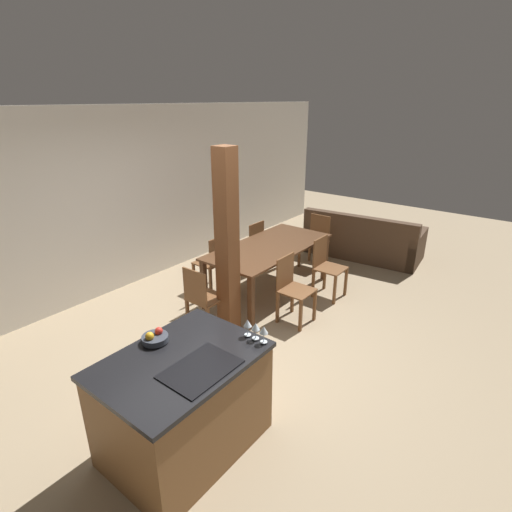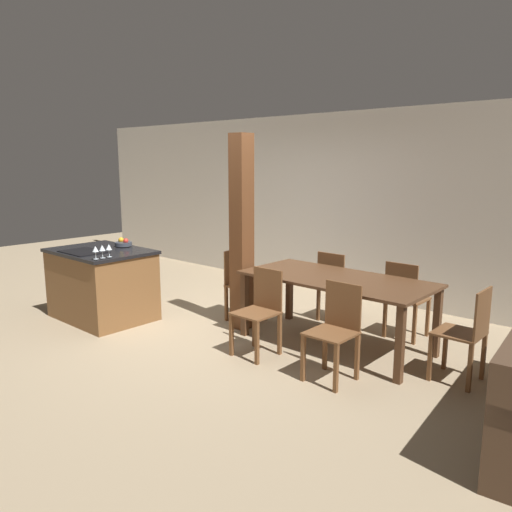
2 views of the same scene
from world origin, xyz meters
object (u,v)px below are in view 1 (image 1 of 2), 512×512
wine_glass_middle (256,327)px  dining_chair_near_right (326,266)px  dining_chair_near_left (292,288)px  timber_post (227,246)px  wine_glass_near (264,330)px  kitchen_island (184,403)px  dining_chair_head_end (203,298)px  couch (363,241)px  fruit_bowl (155,337)px  wine_glass_far (248,324)px  dining_chair_far_left (213,262)px  dining_chair_foot_end (316,240)px  dining_chair_far_right (251,245)px  dining_table (269,251)px

wine_glass_middle → dining_chair_near_right: 2.81m
dining_chair_near_left → timber_post: timber_post is taller
wine_glass_near → dining_chair_near_left: (1.74, 0.83, -0.54)m
kitchen_island → dining_chair_near_right: 3.25m
kitchen_island → wine_glass_middle: wine_glass_middle is taller
dining_chair_head_end → couch: bearing=-97.1°
kitchen_island → fruit_bowl: 0.59m
kitchen_island → timber_post: 1.97m
timber_post → wine_glass_near: bearing=-128.1°
kitchen_island → wine_glass_near: (0.57, -0.39, 0.57)m
couch → wine_glass_far: bearing=95.4°
dining_chair_near_right → dining_chair_far_left: (-0.92, 1.42, 0.00)m
wine_glass_near → dining_chair_foot_end: bearing=23.3°
wine_glass_near → dining_chair_far_left: (1.74, 2.25, -0.54)m
kitchen_island → dining_chair_foot_end: bearing=15.5°
dining_chair_near_left → timber_post: bearing=146.1°
fruit_bowl → timber_post: (1.57, 0.59, 0.21)m
wine_glass_far → couch: (4.54, 0.90, -0.73)m
dining_chair_far_right → timber_post: timber_post is taller
kitchen_island → dining_chair_head_end: kitchen_island is taller
dining_chair_far_right → dining_chair_foot_end: size_ratio=1.00×
wine_glass_near → wine_glass_middle: (0.00, 0.09, 0.00)m
dining_table → dining_chair_head_end: 1.41m
dining_chair_far_right → dining_chair_head_end: size_ratio=1.00×
dining_chair_far_left → couch: bearing=157.1°
dining_chair_near_right → dining_chair_head_end: 1.98m
fruit_bowl → wine_glass_near: size_ratio=1.47×
kitchen_island → dining_chair_foot_end: kitchen_island is taller
dining_chair_head_end → timber_post: bearing=-136.7°
fruit_bowl → dining_table: fruit_bowl is taller
wine_glass_near → dining_chair_near_right: (2.66, 0.83, -0.54)m
dining_chair_far_left → timber_post: timber_post is taller
dining_table → timber_post: timber_post is taller
fruit_bowl → dining_chair_near_right: (3.20, 0.11, -0.46)m
wine_glass_middle → timber_post: bearing=50.0°
wine_glass_far → dining_chair_near_right: wine_glass_far is taller
fruit_bowl → dining_chair_far_left: 2.79m
dining_chair_near_left → dining_chair_far_right: (0.92, 1.42, 0.00)m
dining_table → couch: 2.42m
wine_glass_far → dining_chair_near_left: size_ratio=0.17×
dining_chair_far_left → dining_chair_head_end: 1.17m
wine_glass_near → dining_table: wine_glass_near is taller
wine_glass_far → dining_chair_near_left: 1.94m
dining_chair_near_left → dining_chair_head_end: same height
dining_chair_head_end → couch: 3.76m
kitchen_island → couch: 5.15m
wine_glass_near → timber_post: bearing=51.9°
wine_glass_near → wine_glass_far: (0.00, 0.17, 0.00)m
fruit_bowl → wine_glass_far: wine_glass_far is taller
dining_chair_near_right → timber_post: bearing=163.6°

